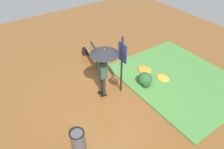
{
  "coord_description": "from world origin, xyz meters",
  "views": [
    {
      "loc": [
        4.7,
        -3.02,
        5.39
      ],
      "look_at": [
        -0.07,
        0.26,
        0.85
      ],
      "focal_mm": 33.21,
      "sensor_mm": 36.0,
      "label": 1
    }
  ],
  "objects_px": {
    "person_with_umbrella": "(103,61)",
    "handbag": "(113,81)",
    "info_sign_post": "(122,59)",
    "park_bench": "(93,54)",
    "trash_bin": "(78,142)"
  },
  "relations": [
    {
      "from": "info_sign_post",
      "to": "trash_bin",
      "type": "relative_size",
      "value": 2.76
    },
    {
      "from": "person_with_umbrella",
      "to": "park_bench",
      "type": "xyz_separation_m",
      "value": [
        -2.17,
        0.82,
        -1.15
      ]
    },
    {
      "from": "info_sign_post",
      "to": "trash_bin",
      "type": "bearing_deg",
      "value": -60.94
    },
    {
      "from": "trash_bin",
      "to": "park_bench",
      "type": "bearing_deg",
      "value": 144.31
    },
    {
      "from": "person_with_umbrella",
      "to": "trash_bin",
      "type": "bearing_deg",
      "value": -50.19
    },
    {
      "from": "handbag",
      "to": "park_bench",
      "type": "bearing_deg",
      "value": 174.8
    },
    {
      "from": "park_bench",
      "to": "trash_bin",
      "type": "xyz_separation_m",
      "value": [
        3.71,
        -2.66,
        0.02
      ]
    },
    {
      "from": "handbag",
      "to": "trash_bin",
      "type": "xyz_separation_m",
      "value": [
        1.89,
        -2.5,
        0.29
      ]
    },
    {
      "from": "person_with_umbrella",
      "to": "handbag",
      "type": "relative_size",
      "value": 5.53
    },
    {
      "from": "info_sign_post",
      "to": "park_bench",
      "type": "distance_m",
      "value": 2.54
    },
    {
      "from": "handbag",
      "to": "park_bench",
      "type": "relative_size",
      "value": 0.26
    },
    {
      "from": "info_sign_post",
      "to": "trash_bin",
      "type": "distance_m",
      "value": 3.05
    },
    {
      "from": "person_with_umbrella",
      "to": "info_sign_post",
      "type": "relative_size",
      "value": 0.89
    },
    {
      "from": "info_sign_post",
      "to": "park_bench",
      "type": "height_order",
      "value": "info_sign_post"
    },
    {
      "from": "person_with_umbrella",
      "to": "trash_bin",
      "type": "distance_m",
      "value": 2.65
    }
  ]
}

